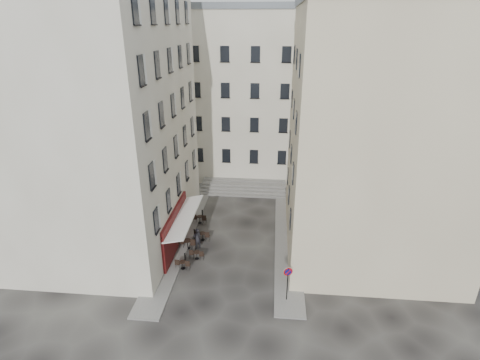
# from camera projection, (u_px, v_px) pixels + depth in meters

# --- Properties ---
(ground) EXTENTS (90.00, 90.00, 0.00)m
(ground) POSITION_uv_depth(u_px,v_px,m) (230.00, 259.00, 28.97)
(ground) COLOR black
(ground) RESTS_ON ground
(sidewalk_left) EXTENTS (2.00, 22.00, 0.12)m
(sidewalk_left) POSITION_uv_depth(u_px,v_px,m) (184.00, 229.00, 33.00)
(sidewalk_left) COLOR slate
(sidewalk_left) RESTS_ON ground
(sidewalk_right) EXTENTS (2.00, 18.00, 0.12)m
(sidewalk_right) POSITION_uv_depth(u_px,v_px,m) (287.00, 240.00, 31.30)
(sidewalk_right) COLOR slate
(sidewalk_right) RESTS_ON ground
(building_left) EXTENTS (12.20, 16.20, 20.60)m
(building_left) POSITION_uv_depth(u_px,v_px,m) (97.00, 115.00, 28.59)
(building_left) COLOR beige
(building_left) RESTS_ON ground
(building_right) EXTENTS (12.20, 14.20, 18.60)m
(building_right) POSITION_uv_depth(u_px,v_px,m) (375.00, 133.00, 27.61)
(building_right) COLOR #BBAB8B
(building_right) RESTS_ON ground
(building_back) EXTENTS (18.20, 10.20, 18.60)m
(building_back) POSITION_uv_depth(u_px,v_px,m) (240.00, 94.00, 42.81)
(building_back) COLOR beige
(building_back) RESTS_ON ground
(cafe_storefront) EXTENTS (1.74, 7.30, 3.50)m
(cafe_storefront) POSITION_uv_depth(u_px,v_px,m) (177.00, 228.00, 29.52)
(cafe_storefront) COLOR #4D110B
(cafe_storefront) RESTS_ON ground
(stone_steps) EXTENTS (9.00, 3.15, 0.80)m
(stone_steps) POSITION_uv_depth(u_px,v_px,m) (243.00, 188.00, 40.33)
(stone_steps) COLOR slate
(stone_steps) RESTS_ON ground
(bollard_near) EXTENTS (0.12, 0.12, 0.98)m
(bollard_near) POSITION_uv_depth(u_px,v_px,m) (185.00, 258.00, 28.13)
(bollard_near) COLOR black
(bollard_near) RESTS_ON ground
(bollard_mid) EXTENTS (0.12, 0.12, 0.98)m
(bollard_mid) POSITION_uv_depth(u_px,v_px,m) (195.00, 234.00, 31.33)
(bollard_mid) COLOR black
(bollard_mid) RESTS_ON ground
(bollard_far) EXTENTS (0.12, 0.12, 0.98)m
(bollard_far) POSITION_uv_depth(u_px,v_px,m) (202.00, 214.00, 34.54)
(bollard_far) COLOR black
(bollard_far) RESTS_ON ground
(no_parking_sign) EXTENTS (0.58, 0.20, 2.61)m
(no_parking_sign) POSITION_uv_depth(u_px,v_px,m) (288.00, 278.00, 23.87)
(no_parking_sign) COLOR black
(no_parking_sign) RESTS_ON ground
(bistro_table_a) EXTENTS (1.14, 0.54, 0.80)m
(bistro_table_a) POSITION_uv_depth(u_px,v_px,m) (183.00, 264.00, 27.62)
(bistro_table_a) COLOR black
(bistro_table_a) RESTS_ON ground
(bistro_table_b) EXTENTS (1.15, 0.54, 0.81)m
(bistro_table_b) POSITION_uv_depth(u_px,v_px,m) (197.00, 254.00, 28.77)
(bistro_table_b) COLOR black
(bistro_table_b) RESTS_ON ground
(bistro_table_c) EXTENTS (1.40, 0.66, 0.98)m
(bistro_table_c) POSITION_uv_depth(u_px,v_px,m) (188.00, 243.00, 30.05)
(bistro_table_c) COLOR black
(bistro_table_c) RESTS_ON ground
(bistro_table_d) EXTENTS (1.23, 0.58, 0.86)m
(bistro_table_d) POSITION_uv_depth(u_px,v_px,m) (203.00, 236.00, 31.24)
(bistro_table_d) COLOR black
(bistro_table_d) RESTS_ON ground
(bistro_table_e) EXTENTS (1.27, 0.60, 0.90)m
(bistro_table_e) POSITION_uv_depth(u_px,v_px,m) (200.00, 219.00, 33.85)
(bistro_table_e) COLOR black
(bistro_table_e) RESTS_ON ground
(pedestrian) EXTENTS (0.79, 0.75, 1.81)m
(pedestrian) POSITION_uv_depth(u_px,v_px,m) (197.00, 239.00, 29.95)
(pedestrian) COLOR black
(pedestrian) RESTS_ON ground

